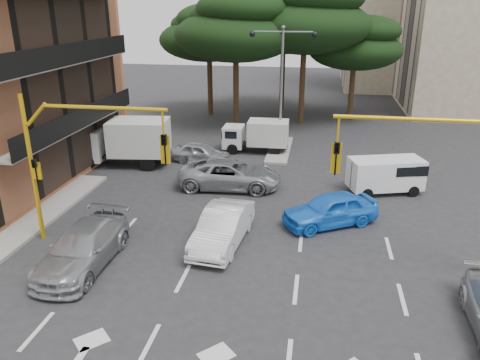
% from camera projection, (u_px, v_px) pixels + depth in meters
% --- Properties ---
extents(ground, '(120.00, 120.00, 0.00)m').
position_uv_depth(ground, '(238.00, 284.00, 16.29)').
color(ground, '#28282B').
rests_on(ground, ground).
extents(median_strip, '(1.40, 6.00, 0.15)m').
position_uv_depth(median_strip, '(279.00, 150.00, 31.03)').
color(median_strip, gray).
rests_on(median_strip, ground).
extents(apartment_beige_far, '(16.20, 12.15, 16.70)m').
position_uv_depth(apartment_beige_far, '(421.00, 11.00, 51.89)').
color(apartment_beige_far, tan).
rests_on(apartment_beige_far, ground).
extents(pine_left_near, '(9.15, 9.15, 10.23)m').
position_uv_depth(pine_left_near, '(236.00, 26.00, 34.48)').
color(pine_left_near, '#382616').
rests_on(pine_left_near, ground).
extents(pine_center, '(9.98, 9.98, 11.16)m').
position_uv_depth(pine_center, '(306.00, 16.00, 35.29)').
color(pine_center, '#382616').
rests_on(pine_center, ground).
extents(pine_left_far, '(8.32, 8.32, 9.30)m').
position_uv_depth(pine_left_far, '(209.00, 32.00, 38.88)').
color(pine_left_far, '#382616').
rests_on(pine_left_far, ground).
extents(pine_right, '(7.49, 7.49, 8.37)m').
position_uv_depth(pine_right, '(356.00, 43.00, 37.24)').
color(pine_right, '#382616').
rests_on(pine_right, ground).
extents(pine_back, '(9.15, 9.15, 10.23)m').
position_uv_depth(pine_back, '(285.00, 23.00, 40.46)').
color(pine_back, '#382616').
rests_on(pine_back, ground).
extents(signal_mast_right, '(5.79, 0.37, 6.00)m').
position_uv_depth(signal_mast_right, '(448.00, 171.00, 15.69)').
color(signal_mast_right, gold).
rests_on(signal_mast_right, ground).
extents(signal_mast_left, '(5.79, 0.37, 6.00)m').
position_uv_depth(signal_mast_left, '(72.00, 151.00, 17.83)').
color(signal_mast_left, gold).
rests_on(signal_mast_left, ground).
extents(street_lamp_center, '(4.16, 0.36, 7.77)m').
position_uv_depth(street_lamp_center, '(282.00, 67.00, 29.13)').
color(street_lamp_center, slate).
rests_on(street_lamp_center, median_strip).
extents(car_white_hatch, '(2.02, 4.63, 1.48)m').
position_uv_depth(car_white_hatch, '(223.00, 227.00, 18.76)').
color(car_white_hatch, silver).
rests_on(car_white_hatch, ground).
extents(car_blue_compact, '(4.53, 3.59, 1.45)m').
position_uv_depth(car_blue_compact, '(330.00, 209.00, 20.42)').
color(car_blue_compact, blue).
rests_on(car_blue_compact, ground).
extents(car_silver_wagon, '(2.07, 5.04, 1.46)m').
position_uv_depth(car_silver_wagon, '(83.00, 248.00, 17.20)').
color(car_silver_wagon, '#96999D').
rests_on(car_silver_wagon, ground).
extents(car_silver_cross_a, '(5.46, 2.75, 1.48)m').
position_uv_depth(car_silver_cross_a, '(230.00, 174.00, 24.57)').
color(car_silver_cross_a, '#9B9FA3').
rests_on(car_silver_cross_a, ground).
extents(car_silver_cross_b, '(3.79, 2.03, 1.23)m').
position_uv_depth(car_silver_cross_b, '(201.00, 153.00, 28.54)').
color(car_silver_cross_b, '#A8ABB1').
rests_on(car_silver_cross_b, ground).
extents(van_white, '(3.98, 2.66, 1.83)m').
position_uv_depth(van_white, '(385.00, 175.00, 23.91)').
color(van_white, white).
rests_on(van_white, ground).
extents(box_truck_a, '(5.89, 3.05, 2.77)m').
position_uv_depth(box_truck_a, '(123.00, 143.00, 27.86)').
color(box_truck_a, silver).
rests_on(box_truck_a, ground).
extents(box_truck_b, '(4.31, 1.87, 2.10)m').
position_uv_depth(box_truck_b, '(256.00, 136.00, 30.45)').
color(box_truck_b, white).
rests_on(box_truck_b, ground).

